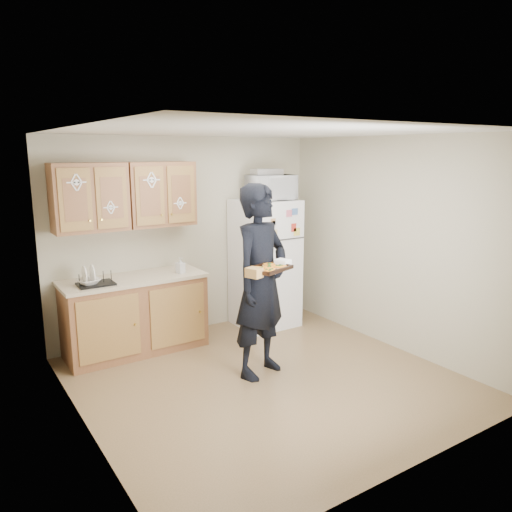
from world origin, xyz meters
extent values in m
plane|color=brown|center=(0.00, 0.00, 0.00)|extent=(3.60, 3.60, 0.00)
plane|color=silver|center=(0.00, 0.00, 2.50)|extent=(3.60, 3.60, 0.00)
cube|color=#B5AD93|center=(0.00, 1.80, 1.25)|extent=(3.60, 0.04, 2.50)
cube|color=#B5AD93|center=(0.00, -1.80, 1.25)|extent=(3.60, 0.04, 2.50)
cube|color=#B5AD93|center=(-1.80, 0.00, 1.25)|extent=(0.04, 3.60, 2.50)
cube|color=#B5AD93|center=(1.80, 0.00, 1.25)|extent=(0.04, 3.60, 2.50)
cube|color=white|center=(0.95, 1.43, 0.85)|extent=(0.75, 0.70, 1.70)
cube|color=brown|center=(-0.85, 1.48, 0.43)|extent=(1.60, 0.60, 0.86)
cube|color=beige|center=(-0.85, 1.48, 0.88)|extent=(1.64, 0.64, 0.04)
cube|color=brown|center=(-1.25, 1.61, 1.83)|extent=(0.80, 0.33, 0.75)
cube|color=brown|center=(-0.43, 1.61, 1.83)|extent=(0.80, 0.33, 0.75)
cube|color=gold|center=(1.47, 1.67, 0.16)|extent=(0.20, 0.07, 0.32)
imported|color=black|center=(0.05, 0.18, 1.01)|extent=(0.85, 0.69, 2.01)
cube|color=black|center=(-0.05, -0.10, 1.21)|extent=(0.48, 0.42, 0.04)
cylinder|color=orange|center=(-0.12, -0.19, 1.22)|extent=(0.14, 0.14, 0.02)
cylinder|color=orange|center=(0.06, -0.13, 1.22)|extent=(0.14, 0.14, 0.02)
cylinder|color=orange|center=(-0.16, -0.07, 1.22)|extent=(0.14, 0.14, 0.02)
cylinder|color=orange|center=(0.02, 0.00, 1.22)|extent=(0.14, 0.14, 0.02)
cylinder|color=orange|center=(-0.05, -0.10, 1.22)|extent=(0.14, 0.14, 0.02)
imported|color=white|center=(1.01, 1.38, 1.86)|extent=(0.61, 0.43, 0.32)
cube|color=silver|center=(0.96, 1.41, 2.06)|extent=(0.40, 0.31, 0.08)
cube|color=black|center=(-1.31, 1.38, 0.98)|extent=(0.38, 0.29, 0.15)
imported|color=white|center=(-1.38, 1.38, 0.95)|extent=(0.29, 0.29, 0.06)
imported|color=white|center=(-0.31, 1.37, 0.99)|extent=(0.11, 0.11, 0.19)
camera|label=1|loc=(-2.72, -3.94, 2.32)|focal=35.00mm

